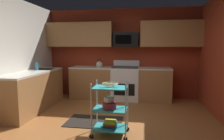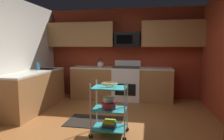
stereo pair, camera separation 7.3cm
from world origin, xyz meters
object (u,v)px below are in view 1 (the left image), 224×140
at_px(mixing_bowl_small, 109,99).
at_px(book_stack, 110,124).
at_px(dish_soap_bottle, 37,66).
at_px(microwave, 126,40).
at_px(kettle, 99,64).
at_px(fruit_bowl, 110,84).
at_px(mixing_bowl_large, 109,105).
at_px(oven_range, 125,83).
at_px(rolling_cart, 110,109).

relative_size(mixing_bowl_small, book_stack, 0.74).
distance_m(book_stack, dish_soap_bottle, 2.57).
bearing_deg(microwave, kettle, -171.83).
bearing_deg(kettle, microwave, 8.17).
distance_m(microwave, kettle, 1.04).
relative_size(microwave, fruit_bowl, 2.57).
bearing_deg(fruit_bowl, mixing_bowl_large, 180.00).
distance_m(mixing_bowl_large, mixing_bowl_small, 0.10).
xyz_separation_m(microwave, mixing_bowl_large, (-0.05, -2.43, -1.18)).
height_order(oven_range, fruit_bowl, oven_range).
bearing_deg(mixing_bowl_small, fruit_bowl, -3.89).
relative_size(rolling_cart, book_stack, 3.72).
relative_size(oven_range, fruit_bowl, 4.04).
bearing_deg(mixing_bowl_large, mixing_bowl_small, 164.19).
xyz_separation_m(oven_range, microwave, (-0.00, 0.10, 1.22)).
bearing_deg(mixing_bowl_large, fruit_bowl, -0.00).
relative_size(fruit_bowl, book_stack, 1.11).
bearing_deg(microwave, rolling_cart, -90.86).
xyz_separation_m(rolling_cart, book_stack, (-0.00, 0.00, -0.26)).
xyz_separation_m(oven_range, kettle, (-0.76, -0.00, 0.52)).
bearing_deg(fruit_bowl, microwave, 89.14).
relative_size(fruit_bowl, dish_soap_bottle, 1.36).
bearing_deg(mixing_bowl_small, oven_range, 88.63).
bearing_deg(mixing_bowl_large, oven_range, 88.74).
bearing_deg(book_stack, fruit_bowl, 0.00).
distance_m(microwave, rolling_cart, 2.73).
relative_size(rolling_cart, mixing_bowl_large, 3.63).
height_order(rolling_cart, kettle, kettle).
bearing_deg(rolling_cart, dish_soap_bottle, 148.01).
bearing_deg(rolling_cart, microwave, 89.14).
height_order(mixing_bowl_large, dish_soap_bottle, dish_soap_bottle).
bearing_deg(oven_range, dish_soap_bottle, -153.89).
height_order(mixing_bowl_small, kettle, kettle).
distance_m(fruit_bowl, kettle, 2.43).
bearing_deg(fruit_bowl, dish_soap_bottle, 148.01).
relative_size(oven_range, dish_soap_bottle, 5.50).
bearing_deg(mixing_bowl_large, book_stack, -0.00).
relative_size(oven_range, microwave, 1.57).
bearing_deg(book_stack, microwave, 89.14).
bearing_deg(kettle, mixing_bowl_large, -73.07).
bearing_deg(mixing_bowl_small, kettle, 106.83).
distance_m(fruit_bowl, dish_soap_bottle, 2.44).
bearing_deg(fruit_bowl, oven_range, 89.09).
bearing_deg(dish_soap_bottle, microwave, 28.37).
bearing_deg(book_stack, rolling_cart, -45.00).
bearing_deg(fruit_bowl, rolling_cart, -63.43).
distance_m(book_stack, kettle, 2.56).
distance_m(microwave, book_stack, 2.86).
height_order(microwave, dish_soap_bottle, microwave).
distance_m(oven_range, dish_soap_bottle, 2.40).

